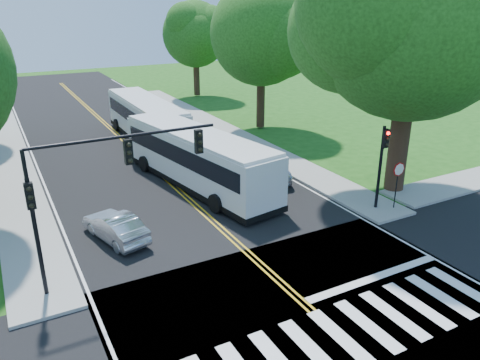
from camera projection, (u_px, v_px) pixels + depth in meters
ground at (330, 328)px, 15.83m from camera, size 140.00×140.00×0.00m
road at (156, 170)px, 30.61m from camera, size 14.00×96.00×0.01m
cross_road at (330, 328)px, 15.83m from camera, size 60.00×12.00×0.01m
center_line at (138, 153)px, 33.89m from camera, size 0.36×70.00×0.01m
edge_line_w at (38, 168)px, 30.87m from camera, size 0.12×70.00×0.01m
edge_line_e at (222, 141)px, 36.91m from camera, size 0.12×70.00×0.01m
crosswalk at (340, 336)px, 15.42m from camera, size 12.60×3.00×0.01m
stop_bar at (374, 277)px, 18.70m from camera, size 6.60×0.40×0.01m
sidewalk_nw at (9, 158)px, 32.64m from camera, size 2.60×40.00×0.15m
sidewalk_ne at (222, 129)px, 40.02m from camera, size 2.60×40.00×0.15m
tree_ne_big at (415, 16)px, 23.83m from camera, size 10.80×10.80×14.91m
tree_east_mid at (262, 34)px, 37.82m from camera, size 8.40×8.40×11.93m
tree_east_far at (195, 34)px, 51.76m from camera, size 7.20×7.20×10.34m
signal_nw at (98, 177)px, 16.94m from camera, size 7.15×0.46×5.66m
signal_ne at (382, 157)px, 23.70m from camera, size 0.30×0.46×4.40m
stop_sign at (398, 174)px, 24.01m from camera, size 0.76×0.08×2.53m
bus_lead at (197, 157)px, 27.47m from camera, size 4.82×13.01×3.30m
bus_follow at (146, 119)px, 36.48m from camera, size 3.07×12.50×3.23m
hatchback at (115, 227)px, 21.46m from camera, size 2.36×4.17×1.30m
suv at (269, 168)px, 28.99m from camera, size 3.64×4.99×1.26m
dark_sedan at (228, 149)px, 32.53m from camera, size 2.29×4.76×1.34m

